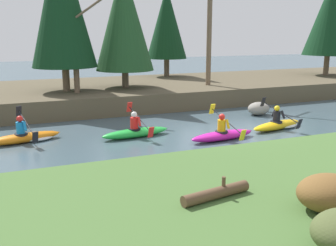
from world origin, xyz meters
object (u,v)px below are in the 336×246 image
(driftwood_log, at_px, (216,193))
(kayaker_middle, at_px, (223,134))
(boulder_midstream, at_px, (259,109))
(kayaker_trailing, at_px, (136,131))
(kayaker_far_back, at_px, (26,137))
(kayaker_lead, at_px, (279,124))

(driftwood_log, bearing_deg, kayaker_middle, 48.89)
(driftwood_log, bearing_deg, boulder_midstream, 40.96)
(kayaker_middle, bearing_deg, driftwood_log, -127.75)
(kayaker_trailing, bearing_deg, kayaker_far_back, 160.74)
(kayaker_middle, height_order, kayaker_trailing, same)
(kayaker_trailing, xyz_separation_m, boulder_midstream, (6.76, 1.71, 0.09))
(kayaker_lead, distance_m, kayaker_trailing, 5.97)
(kayaker_far_back, bearing_deg, kayaker_trailing, -25.19)
(kayaker_trailing, distance_m, driftwood_log, 7.32)
(kayaker_trailing, relative_size, driftwood_log, 1.69)
(kayaker_lead, distance_m, driftwood_log, 9.03)
(kayaker_lead, height_order, kayaker_far_back, same)
(boulder_midstream, bearing_deg, kayaker_lead, -107.91)
(kayaker_far_back, relative_size, boulder_midstream, 2.51)
(kayaker_trailing, bearing_deg, kayaker_middle, -36.25)
(kayaker_far_back, distance_m, boulder_midstream, 10.75)
(kayaker_middle, bearing_deg, kayaker_far_back, 153.70)
(kayaker_middle, distance_m, boulder_midstream, 5.10)
(kayaker_middle, xyz_separation_m, kayaker_trailing, (-2.88, 1.60, 0.00))
(kayaker_trailing, relative_size, kayaker_far_back, 1.00)
(kayaker_far_back, relative_size, driftwood_log, 1.68)
(kayaker_trailing, bearing_deg, boulder_midstream, 7.07)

